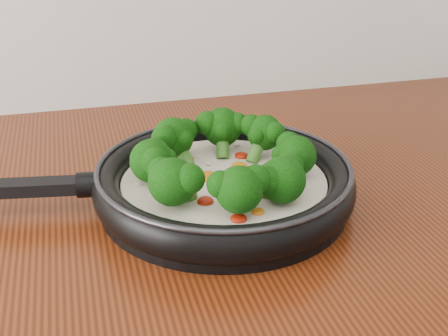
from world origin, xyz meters
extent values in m
cylinder|color=black|center=(0.10, 1.07, 0.91)|extent=(0.36, 0.36, 0.01)
torus|color=black|center=(0.10, 1.07, 0.93)|extent=(0.38, 0.38, 0.03)
torus|color=#2D2D33|center=(0.10, 1.07, 0.95)|extent=(0.37, 0.37, 0.01)
cube|color=black|center=(-0.15, 1.11, 0.94)|extent=(0.19, 0.06, 0.02)
cylinder|color=black|center=(-0.07, 1.10, 0.94)|extent=(0.04, 0.04, 0.03)
cylinder|color=white|center=(0.10, 1.07, 0.92)|extent=(0.30, 0.30, 0.02)
ellipsoid|color=#AD1B08|center=(0.16, 1.04, 0.94)|extent=(0.02, 0.02, 0.01)
ellipsoid|color=#AD1B08|center=(0.09, 0.97, 0.94)|extent=(0.02, 0.02, 0.01)
ellipsoid|color=orange|center=(0.08, 1.09, 0.94)|extent=(0.02, 0.02, 0.01)
ellipsoid|color=#AD1B08|center=(0.17, 1.06, 0.94)|extent=(0.03, 0.03, 0.01)
ellipsoid|color=#AD1B08|center=(0.14, 1.13, 0.94)|extent=(0.03, 0.03, 0.01)
ellipsoid|color=orange|center=(0.11, 0.98, 0.94)|extent=(0.02, 0.02, 0.01)
ellipsoid|color=#AD1B08|center=(0.04, 1.07, 0.94)|extent=(0.02, 0.02, 0.01)
ellipsoid|color=#AD1B08|center=(0.12, 1.07, 0.94)|extent=(0.02, 0.02, 0.01)
ellipsoid|color=orange|center=(0.08, 1.07, 0.94)|extent=(0.03, 0.03, 0.01)
ellipsoid|color=#AD1B08|center=(0.13, 1.07, 0.94)|extent=(0.02, 0.02, 0.01)
ellipsoid|color=#AD1B08|center=(0.09, 1.04, 0.94)|extent=(0.03, 0.03, 0.01)
ellipsoid|color=orange|center=(0.13, 1.10, 0.94)|extent=(0.03, 0.03, 0.01)
ellipsoid|color=#AD1B08|center=(0.17, 1.09, 0.94)|extent=(0.03, 0.03, 0.01)
ellipsoid|color=#AD1B08|center=(0.13, 1.07, 0.94)|extent=(0.02, 0.02, 0.01)
ellipsoid|color=orange|center=(0.06, 1.14, 0.94)|extent=(0.03, 0.03, 0.01)
ellipsoid|color=#AD1B08|center=(0.06, 1.02, 0.94)|extent=(0.03, 0.03, 0.01)
ellipsoid|color=white|center=(0.12, 1.07, 0.93)|extent=(0.01, 0.01, 0.00)
ellipsoid|color=white|center=(0.10, 1.08, 0.94)|extent=(0.01, 0.01, 0.00)
ellipsoid|color=white|center=(0.06, 1.16, 0.94)|extent=(0.01, 0.01, 0.00)
ellipsoid|color=white|center=(0.08, 1.02, 0.94)|extent=(0.01, 0.01, 0.00)
ellipsoid|color=white|center=(0.10, 1.10, 0.93)|extent=(0.01, 0.01, 0.00)
ellipsoid|color=white|center=(0.02, 1.05, 0.93)|extent=(0.01, 0.00, 0.00)
ellipsoid|color=white|center=(0.14, 1.17, 0.94)|extent=(0.01, 0.01, 0.00)
ellipsoid|color=white|center=(0.15, 1.12, 0.93)|extent=(0.01, 0.01, 0.00)
ellipsoid|color=white|center=(0.05, 1.10, 0.94)|extent=(0.01, 0.01, 0.00)
ellipsoid|color=white|center=(0.15, 1.05, 0.94)|extent=(0.01, 0.00, 0.00)
ellipsoid|color=white|center=(0.13, 1.14, 0.94)|extent=(0.01, 0.01, 0.00)
ellipsoid|color=white|center=(0.14, 1.07, 0.93)|extent=(0.01, 0.01, 0.00)
ellipsoid|color=white|center=(0.14, 1.06, 0.93)|extent=(0.01, 0.01, 0.00)
ellipsoid|color=white|center=(0.10, 1.07, 0.93)|extent=(0.01, 0.01, 0.00)
ellipsoid|color=white|center=(0.19, 1.12, 0.94)|extent=(0.01, 0.01, 0.00)
ellipsoid|color=white|center=(0.08, 1.15, 0.93)|extent=(0.01, 0.01, 0.00)
ellipsoid|color=white|center=(0.10, 1.13, 0.93)|extent=(0.01, 0.01, 0.00)
ellipsoid|color=white|center=(0.10, 1.07, 0.94)|extent=(0.01, 0.01, 0.00)
ellipsoid|color=white|center=(0.09, 1.03, 0.94)|extent=(0.01, 0.00, 0.00)
ellipsoid|color=white|center=(0.09, 1.12, 0.94)|extent=(0.01, 0.01, 0.00)
ellipsoid|color=white|center=(-0.01, 1.08, 0.94)|extent=(0.01, 0.01, 0.00)
ellipsoid|color=white|center=(0.15, 1.02, 0.94)|extent=(0.00, 0.01, 0.00)
ellipsoid|color=white|center=(0.02, 1.12, 0.93)|extent=(0.01, 0.01, 0.00)
ellipsoid|color=white|center=(0.09, 1.06, 0.93)|extent=(0.01, 0.01, 0.00)
cylinder|color=#4B892C|center=(0.17, 1.06, 0.95)|extent=(0.04, 0.02, 0.04)
sphere|color=black|center=(0.19, 1.06, 0.96)|extent=(0.06, 0.06, 0.05)
sphere|color=black|center=(0.19, 1.08, 0.97)|extent=(0.04, 0.04, 0.03)
sphere|color=black|center=(0.18, 1.04, 0.97)|extent=(0.03, 0.03, 0.03)
sphere|color=black|center=(0.17, 1.06, 0.97)|extent=(0.03, 0.03, 0.03)
cylinder|color=#4B892C|center=(0.16, 1.12, 0.95)|extent=(0.04, 0.04, 0.04)
sphere|color=black|center=(0.17, 1.13, 0.97)|extent=(0.06, 0.06, 0.05)
sphere|color=black|center=(0.16, 1.14, 0.98)|extent=(0.03, 0.03, 0.03)
sphere|color=black|center=(0.18, 1.11, 0.97)|extent=(0.03, 0.03, 0.03)
sphere|color=black|center=(0.16, 1.12, 0.97)|extent=(0.03, 0.03, 0.02)
cylinder|color=#4B892C|center=(0.12, 1.14, 0.95)|extent=(0.03, 0.04, 0.04)
sphere|color=black|center=(0.12, 1.16, 0.97)|extent=(0.06, 0.06, 0.05)
sphere|color=black|center=(0.10, 1.16, 0.98)|extent=(0.04, 0.04, 0.03)
sphere|color=black|center=(0.14, 1.15, 0.97)|extent=(0.04, 0.04, 0.03)
sphere|color=black|center=(0.12, 1.15, 0.97)|extent=(0.03, 0.03, 0.03)
cylinder|color=#4B892C|center=(0.06, 1.13, 0.95)|extent=(0.03, 0.04, 0.04)
sphere|color=black|center=(0.05, 1.15, 0.97)|extent=(0.06, 0.06, 0.05)
sphere|color=black|center=(0.03, 1.13, 0.97)|extent=(0.04, 0.04, 0.03)
sphere|color=black|center=(0.07, 1.16, 0.97)|extent=(0.04, 0.04, 0.03)
sphere|color=black|center=(0.06, 1.13, 0.97)|extent=(0.03, 0.03, 0.03)
cylinder|color=#4B892C|center=(0.03, 1.09, 0.95)|extent=(0.04, 0.02, 0.03)
sphere|color=black|center=(0.01, 1.09, 0.96)|extent=(0.06, 0.06, 0.05)
sphere|color=black|center=(0.01, 1.07, 0.97)|extent=(0.04, 0.04, 0.03)
sphere|color=black|center=(0.02, 1.11, 0.97)|extent=(0.04, 0.04, 0.03)
sphere|color=black|center=(0.03, 1.09, 0.96)|extent=(0.03, 0.03, 0.03)
cylinder|color=#4B892C|center=(0.04, 1.03, 0.95)|extent=(0.04, 0.04, 0.04)
sphere|color=black|center=(0.02, 1.02, 0.97)|extent=(0.06, 0.06, 0.06)
sphere|color=black|center=(0.04, 1.00, 0.98)|extent=(0.04, 0.04, 0.03)
sphere|color=black|center=(0.01, 1.04, 0.97)|extent=(0.04, 0.04, 0.03)
sphere|color=black|center=(0.04, 1.03, 0.97)|extent=(0.03, 0.03, 0.03)
cylinder|color=#4B892C|center=(0.09, 1.00, 0.95)|extent=(0.02, 0.04, 0.04)
sphere|color=black|center=(0.09, 0.98, 0.97)|extent=(0.06, 0.06, 0.05)
sphere|color=black|center=(0.11, 0.98, 0.98)|extent=(0.04, 0.04, 0.03)
sphere|color=black|center=(0.07, 0.98, 0.97)|extent=(0.04, 0.04, 0.03)
sphere|color=black|center=(0.09, 1.00, 0.97)|extent=(0.03, 0.03, 0.03)
cylinder|color=#4B892C|center=(0.14, 1.01, 0.95)|extent=(0.03, 0.04, 0.04)
sphere|color=black|center=(0.15, 1.00, 0.96)|extent=(0.06, 0.06, 0.05)
sphere|color=black|center=(0.16, 1.01, 0.97)|extent=(0.04, 0.04, 0.03)
sphere|color=black|center=(0.13, 0.99, 0.97)|extent=(0.04, 0.04, 0.03)
sphere|color=black|center=(0.14, 1.01, 0.97)|extent=(0.03, 0.03, 0.03)
camera|label=1|loc=(-0.07, 0.43, 1.26)|focal=46.88mm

